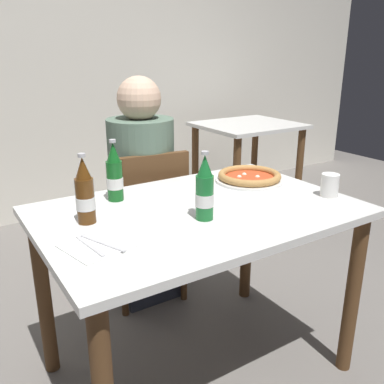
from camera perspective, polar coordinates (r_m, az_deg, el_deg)
name	(u,v)px	position (r m, az deg, el deg)	size (l,w,h in m)	color
ground_plane	(198,367)	(1.99, 0.84, -22.84)	(8.00, 8.00, 0.00)	slate
back_wall_tiled	(41,54)	(3.54, -20.04, 17.31)	(7.00, 0.10, 2.60)	silver
dining_table_main	(199,235)	(1.64, 0.95, -5.93)	(1.20, 0.80, 0.75)	silver
chair_behind_table	(146,218)	(2.22, -6.27, -3.58)	(0.44, 0.44, 0.85)	brown
diner_seated	(143,197)	(2.23, -6.74, -0.70)	(0.34, 0.34, 1.21)	#2D3342
dining_table_background	(247,142)	(3.58, 7.61, 6.80)	(0.80, 0.70, 0.75)	silver
pizza_margherita_near	(249,177)	(1.93, 7.87, 2.05)	(0.31, 0.31, 0.04)	white
beer_bottle_left	(114,175)	(1.68, -10.58, 2.29)	(0.07, 0.07, 0.25)	#14591E
beer_bottle_center	(85,194)	(1.47, -14.47, -0.29)	(0.07, 0.07, 0.25)	#512D0F
beer_bottle_right	(205,191)	(1.46, 1.74, 0.12)	(0.07, 0.07, 0.25)	#196B2D
napkin_with_cutlery	(97,246)	(1.32, -12.94, -7.17)	(0.22, 0.22, 0.01)	white
paper_cup	(330,185)	(1.80, 18.35, 0.89)	(0.07, 0.07, 0.10)	white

